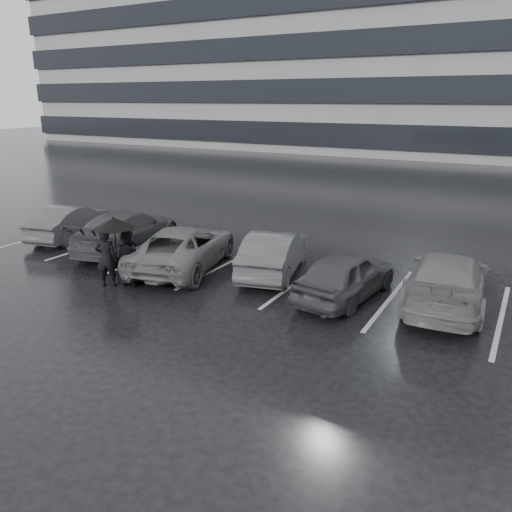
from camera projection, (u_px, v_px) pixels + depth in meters
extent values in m
plane|color=black|center=(240.00, 305.00, 13.40)|extent=(160.00, 160.00, 0.00)
cube|color=gray|center=(289.00, 22.00, 59.34)|extent=(60.00, 25.00, 28.00)
cube|color=black|center=(287.00, 126.00, 62.96)|extent=(60.60, 25.60, 2.20)
cube|color=black|center=(288.00, 93.00, 61.76)|extent=(60.60, 25.60, 2.20)
cube|color=black|center=(289.00, 58.00, 60.55)|extent=(60.60, 25.60, 2.20)
cube|color=black|center=(289.00, 22.00, 59.34)|extent=(60.60, 25.60, 2.20)
imported|color=black|center=(346.00, 275.00, 13.73)|extent=(2.04, 4.06, 1.33)
imported|color=#2B2B2D|center=(274.00, 252.00, 15.67)|extent=(2.42, 4.38, 1.37)
imported|color=#48484A|center=(184.00, 247.00, 16.20)|extent=(3.46, 5.37, 1.38)
imported|color=black|center=(127.00, 230.00, 18.16)|extent=(2.94, 5.28, 1.45)
imported|color=#2B2B2D|center=(71.00, 222.00, 19.66)|extent=(2.32, 4.25, 1.33)
imported|color=#48484A|center=(447.00, 280.00, 13.26)|extent=(2.39, 5.01, 1.41)
imported|color=black|center=(106.00, 258.00, 14.53)|extent=(0.75, 0.67, 1.72)
imported|color=black|center=(127.00, 258.00, 14.65)|extent=(0.91, 0.76, 1.67)
cylinder|color=black|center=(117.00, 256.00, 14.69)|extent=(0.03, 0.03, 1.76)
cone|color=black|center=(114.00, 223.00, 14.40)|extent=(1.21, 1.21, 0.31)
sphere|color=black|center=(113.00, 218.00, 14.35)|extent=(0.05, 0.05, 0.05)
cube|color=#A4A4A6|center=(50.00, 234.00, 20.44)|extent=(0.12, 5.00, 0.00)
cube|color=#A4A4A6|center=(100.00, 243.00, 19.13)|extent=(0.12, 5.00, 0.00)
cube|color=#A4A4A6|center=(156.00, 254.00, 17.82)|extent=(0.12, 5.00, 0.00)
cube|color=#A4A4A6|center=(222.00, 266.00, 16.51)|extent=(0.12, 5.00, 0.00)
cube|color=#A4A4A6|center=(299.00, 281.00, 15.20)|extent=(0.12, 5.00, 0.00)
cube|color=#A4A4A6|center=(390.00, 298.00, 13.88)|extent=(0.12, 5.00, 0.00)
cube|color=#A4A4A6|center=(501.00, 319.00, 12.57)|extent=(0.12, 5.00, 0.00)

